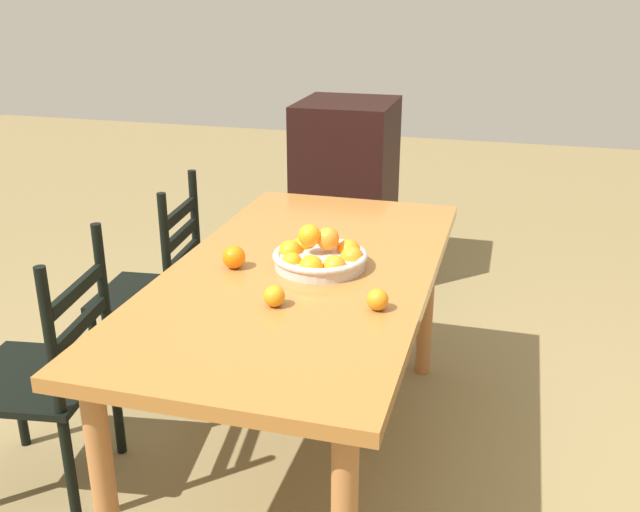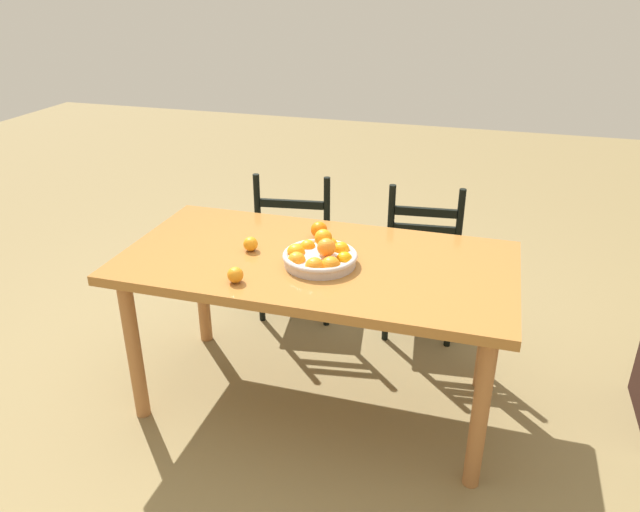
{
  "view_description": "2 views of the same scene",
  "coord_description": "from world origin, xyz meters",
  "views": [
    {
      "loc": [
        -2.18,
        -0.67,
        1.7
      ],
      "look_at": [
        0.03,
        -0.06,
        0.82
      ],
      "focal_mm": 40.52,
      "sensor_mm": 36.0,
      "label": 1
    },
    {
      "loc": [
        0.7,
        -2.32,
        1.94
      ],
      "look_at": [
        0.03,
        -0.06,
        0.82
      ],
      "focal_mm": 34.05,
      "sensor_mm": 36.0,
      "label": 2
    }
  ],
  "objects": [
    {
      "name": "cabinet",
      "position": [
        1.8,
        0.28,
        0.53
      ],
      "size": [
        0.6,
        0.54,
        1.06
      ],
      "primitive_type": "cube",
      "rotation": [
        0.0,
        0.0,
        0.01
      ],
      "color": "black",
      "rests_on": "ground"
    },
    {
      "name": "orange_loose_2",
      "position": [
        -0.31,
        -0.01,
        0.81
      ],
      "size": [
        0.07,
        0.07,
        0.07
      ],
      "primitive_type": "sphere",
      "color": "orange",
      "rests_on": "dining_table"
    },
    {
      "name": "orange_loose_1",
      "position": [
        -0.25,
        -0.31,
        0.81
      ],
      "size": [
        0.07,
        0.07,
        0.07
      ],
      "primitive_type": "sphere",
      "color": "orange",
      "rests_on": "dining_table"
    },
    {
      "name": "orange_loose_0",
      "position": [
        -0.06,
        0.22,
        0.82
      ],
      "size": [
        0.08,
        0.08,
        0.08
      ],
      "primitive_type": "sphere",
      "color": "orange",
      "rests_on": "dining_table"
    },
    {
      "name": "ground_plane",
      "position": [
        0.0,
        0.0,
        0.0
      ],
      "size": [
        12.0,
        12.0,
        0.0
      ],
      "primitive_type": "plane",
      "color": "olive"
    },
    {
      "name": "chair_near_window",
      "position": [
        -0.36,
        0.81,
        0.43
      ],
      "size": [
        0.51,
        0.51,
        0.92
      ],
      "rotation": [
        0.0,
        0.0,
        3.29
      ],
      "color": "black",
      "rests_on": "ground"
    },
    {
      "name": "dining_table",
      "position": [
        0.0,
        0.0,
        0.69
      ],
      "size": [
        1.74,
        0.88,
        0.78
      ],
      "color": "#9E662E",
      "rests_on": "ground"
    },
    {
      "name": "fruit_bowl",
      "position": [
        0.03,
        -0.06,
        0.82
      ],
      "size": [
        0.32,
        0.32,
        0.15
      ],
      "color": "beige",
      "rests_on": "dining_table"
    },
    {
      "name": "chair_by_cabinet",
      "position": [
        0.38,
        0.77,
        0.44
      ],
      "size": [
        0.45,
        0.45,
        0.93
      ],
      "rotation": [
        0.0,
        0.0,
        3.24
      ],
      "color": "black",
      "rests_on": "ground"
    }
  ]
}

